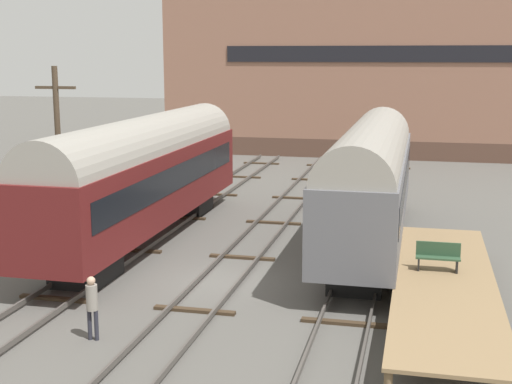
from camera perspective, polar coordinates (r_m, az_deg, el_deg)
The scene contains 11 objects.
ground_plane at distance 25.10m, azimuth -2.81°, elevation -7.22°, with size 200.00×200.00×0.00m, color #56544F.
track_left at distance 26.67m, azimuth -12.53°, elevation -6.06°, with size 2.60×60.00×0.26m.
track_middle at distance 25.06m, azimuth -2.82°, elevation -6.91°, with size 2.60×60.00×0.26m.
track_right at distance 24.25m, azimuth 7.91°, elevation -7.62°, with size 2.60×60.00×0.26m.
train_car_maroon at distance 30.31m, azimuth -8.84°, elevation 1.71°, with size 2.93×17.56×5.29m.
train_car_grey at distance 29.33m, azimuth 9.14°, elevation 1.31°, with size 2.84×16.65×5.20m.
station_platform at distance 22.85m, azimuth 14.87°, elevation -7.03°, with size 3.07×13.57×0.99m.
bench at distance 23.68m, azimuth 14.36°, elevation -4.95°, with size 1.40×0.40×0.91m.
person_worker at distance 20.38m, azimuth -12.99°, elevation -8.54°, with size 0.32×0.32×1.84m.
utility_pole at distance 31.11m, azimuth -15.51°, elevation 3.20°, with size 1.80×0.24×7.36m.
warehouse_building at distance 60.66m, azimuth 10.85°, elevation 10.12°, with size 35.10×13.08×14.29m.
Camera 1 is at (6.61, -22.92, 7.82)m, focal length 50.00 mm.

